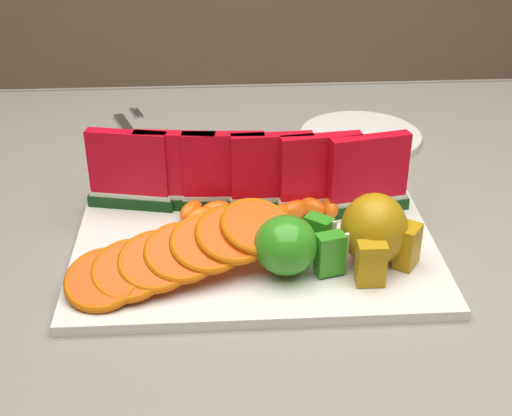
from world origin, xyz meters
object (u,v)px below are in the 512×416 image
(side_plate, at_px, (360,136))
(fork, at_px, (132,133))
(pear_cluster, at_px, (376,232))
(apple_cluster, at_px, (293,245))
(platter, at_px, (254,241))

(side_plate, height_order, fork, side_plate)
(pear_cluster, bearing_deg, apple_cluster, -173.08)
(apple_cluster, height_order, pear_cluster, pear_cluster)
(platter, bearing_deg, fork, 117.17)
(apple_cluster, height_order, side_plate, apple_cluster)
(pear_cluster, xyz_separation_m, fork, (-0.29, 0.39, -0.05))
(pear_cluster, height_order, fork, pear_cluster)
(pear_cluster, relative_size, fork, 0.50)
(apple_cluster, distance_m, side_plate, 0.39)
(apple_cluster, xyz_separation_m, pear_cluster, (0.09, 0.01, 0.01))
(platter, distance_m, apple_cluster, 0.09)
(apple_cluster, bearing_deg, platter, 116.14)
(fork, bearing_deg, platter, -62.83)
(apple_cluster, distance_m, pear_cluster, 0.09)
(pear_cluster, bearing_deg, side_plate, 81.29)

